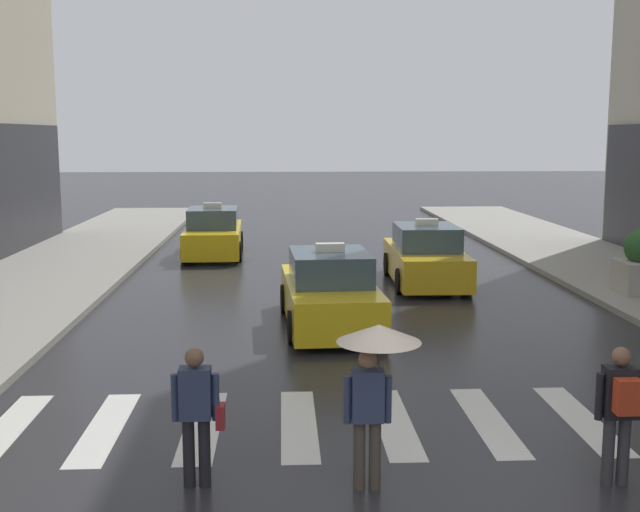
{
  "coord_description": "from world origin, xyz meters",
  "views": [
    {
      "loc": [
        -1.57,
        -7.61,
        4.04
      ],
      "look_at": [
        -0.81,
        8.0,
        1.63
      ],
      "focal_mm": 44.18,
      "sensor_mm": 36.0,
      "label": 1
    }
  ],
  "objects": [
    {
      "name": "pedestrian_with_backpack",
      "position": [
        2.29,
        0.85,
        0.97
      ],
      "size": [
        0.55,
        0.43,
        1.65
      ],
      "color": "#333338",
      "rests_on": "ground"
    },
    {
      "name": "taxi_third",
      "position": [
        -3.87,
        18.76,
        0.72
      ],
      "size": [
        2.04,
        4.59,
        1.8
      ],
      "color": "yellow",
      "rests_on": "ground"
    },
    {
      "name": "pedestrian_with_umbrella",
      "position": [
        -0.53,
        0.91,
        1.52
      ],
      "size": [
        0.96,
        0.96,
        1.94
      ],
      "color": "#473D33",
      "rests_on": "ground"
    },
    {
      "name": "pedestrian_with_handbag",
      "position": [
        -2.56,
        1.08,
        0.93
      ],
      "size": [
        0.6,
        0.24,
        1.65
      ],
      "color": "black",
      "rests_on": "ground"
    },
    {
      "name": "crosswalk_markings",
      "position": [
        -0.0,
        3.0,
        0.0
      ],
      "size": [
        11.3,
        2.8,
        0.01
      ],
      "color": "silver",
      "rests_on": "ground"
    },
    {
      "name": "taxi_lead",
      "position": [
        -0.57,
        8.69,
        0.72
      ],
      "size": [
        2.1,
        4.62,
        1.8
      ],
      "color": "yellow",
      "rests_on": "ground"
    },
    {
      "name": "taxi_second",
      "position": [
        2.34,
        13.39,
        0.72
      ],
      "size": [
        1.99,
        4.57,
        1.8
      ],
      "color": "gold",
      "rests_on": "ground"
    }
  ]
}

